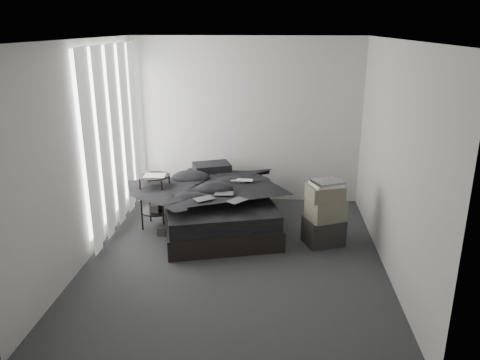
# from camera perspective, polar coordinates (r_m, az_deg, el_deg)

# --- Properties ---
(floor) EXTENTS (3.60, 4.20, 0.01)m
(floor) POSITION_cam_1_polar(r_m,az_deg,el_deg) (5.89, -0.61, -9.40)
(floor) COLOR #2F3032
(floor) RESTS_ON ground
(ceiling) EXTENTS (3.60, 4.20, 0.01)m
(ceiling) POSITION_cam_1_polar(r_m,az_deg,el_deg) (5.22, -0.71, 16.76)
(ceiling) COLOR white
(ceiling) RESTS_ON ground
(wall_back) EXTENTS (3.60, 0.01, 2.60)m
(wall_back) POSITION_cam_1_polar(r_m,az_deg,el_deg) (7.45, 0.78, 7.17)
(wall_back) COLOR beige
(wall_back) RESTS_ON ground
(wall_front) EXTENTS (3.60, 0.01, 2.60)m
(wall_front) POSITION_cam_1_polar(r_m,az_deg,el_deg) (3.45, -3.76, -6.47)
(wall_front) COLOR beige
(wall_front) RESTS_ON ground
(wall_left) EXTENTS (0.01, 4.20, 2.60)m
(wall_left) POSITION_cam_1_polar(r_m,az_deg,el_deg) (5.85, -18.54, 3.08)
(wall_left) COLOR beige
(wall_left) RESTS_ON ground
(wall_right) EXTENTS (0.01, 4.20, 2.60)m
(wall_right) POSITION_cam_1_polar(r_m,az_deg,el_deg) (5.55, 18.19, 2.34)
(wall_right) COLOR beige
(wall_right) RESTS_ON ground
(window_left) EXTENTS (0.02, 2.00, 2.30)m
(window_left) POSITION_cam_1_polar(r_m,az_deg,el_deg) (6.64, -15.50, 5.57)
(window_left) COLOR white
(window_left) RESTS_ON wall_left
(curtain_left) EXTENTS (0.06, 2.12, 2.48)m
(curtain_left) POSITION_cam_1_polar(r_m,az_deg,el_deg) (6.64, -15.04, 4.98)
(curtain_left) COLOR white
(curtain_left) RESTS_ON wall_left
(bed) EXTENTS (1.92, 2.25, 0.26)m
(bed) POSITION_cam_1_polar(r_m,az_deg,el_deg) (6.70, -2.77, -4.61)
(bed) COLOR black
(bed) RESTS_ON floor
(mattress) EXTENTS (1.85, 2.18, 0.21)m
(mattress) POSITION_cam_1_polar(r_m,az_deg,el_deg) (6.61, -2.80, -2.73)
(mattress) COLOR black
(mattress) RESTS_ON bed
(duvet) EXTENTS (1.81, 1.97, 0.23)m
(duvet) POSITION_cam_1_polar(r_m,az_deg,el_deg) (6.50, -2.78, -1.09)
(duvet) COLOR black
(duvet) RESTS_ON mattress
(pillow_lower) EXTENTS (0.67, 0.53, 0.13)m
(pillow_lower) POSITION_cam_1_polar(r_m,az_deg,el_deg) (7.26, -3.98, 0.61)
(pillow_lower) COLOR black
(pillow_lower) RESTS_ON mattress
(pillow_upper) EXTENTS (0.65, 0.55, 0.12)m
(pillow_upper) POSITION_cam_1_polar(r_m,az_deg,el_deg) (7.21, -3.46, 1.56)
(pillow_upper) COLOR black
(pillow_upper) RESTS_ON pillow_lower
(laptop) EXTENTS (0.32, 0.22, 0.02)m
(laptop) POSITION_cam_1_polar(r_m,az_deg,el_deg) (6.60, 0.19, 0.39)
(laptop) COLOR silver
(laptop) RESTS_ON duvet
(comic_a) EXTENTS (0.29, 0.28, 0.01)m
(comic_a) POSITION_cam_1_polar(r_m,az_deg,el_deg) (5.99, -4.43, -1.65)
(comic_a) COLOR black
(comic_a) RESTS_ON duvet
(comic_b) EXTENTS (0.25, 0.17, 0.01)m
(comic_b) POSITION_cam_1_polar(r_m,az_deg,el_deg) (6.15, -1.95, -1.00)
(comic_b) COLOR black
(comic_b) RESTS_ON duvet
(comic_c) EXTENTS (0.28, 0.29, 0.01)m
(comic_c) POSITION_cam_1_polar(r_m,az_deg,el_deg) (5.91, -0.37, -1.77)
(comic_c) COLOR black
(comic_c) RESTS_ON duvet
(side_stand) EXTENTS (0.45, 0.45, 0.76)m
(side_stand) POSITION_cam_1_polar(r_m,az_deg,el_deg) (6.71, -10.22, -2.60)
(side_stand) COLOR black
(side_stand) RESTS_ON floor
(papers) EXTENTS (0.31, 0.24, 0.02)m
(papers) POSITION_cam_1_polar(r_m,az_deg,el_deg) (6.57, -10.35, 0.52)
(papers) COLOR white
(papers) RESTS_ON side_stand
(floor_books) EXTENTS (0.13, 0.18, 0.12)m
(floor_books) POSITION_cam_1_polar(r_m,az_deg,el_deg) (6.57, -9.36, -6.02)
(floor_books) COLOR black
(floor_books) RESTS_ON floor
(box_lower) EXTENTS (0.58, 0.52, 0.35)m
(box_lower) POSITION_cam_1_polar(r_m,az_deg,el_deg) (6.27, 10.14, -6.14)
(box_lower) COLOR black
(box_lower) RESTS_ON floor
(box_mid) EXTENTS (0.55, 0.51, 0.27)m
(box_mid) POSITION_cam_1_polar(r_m,az_deg,el_deg) (6.14, 10.44, -3.52)
(box_mid) COLOR #635E4E
(box_mid) RESTS_ON box_lower
(box_upper) EXTENTS (0.51, 0.46, 0.19)m
(box_upper) POSITION_cam_1_polar(r_m,az_deg,el_deg) (6.06, 10.34, -1.49)
(box_upper) COLOR #635E4E
(box_upper) RESTS_ON box_mid
(art_book_white) EXTENTS (0.44, 0.40, 0.04)m
(art_book_white) POSITION_cam_1_polar(r_m,az_deg,el_deg) (6.03, 10.49, -0.48)
(art_book_white) COLOR silver
(art_book_white) RESTS_ON box_upper
(art_book_snake) EXTENTS (0.44, 0.41, 0.03)m
(art_book_snake) POSITION_cam_1_polar(r_m,az_deg,el_deg) (6.01, 10.64, -0.19)
(art_book_snake) COLOR silver
(art_book_snake) RESTS_ON art_book_white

